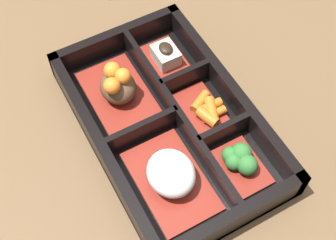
{
  "coord_description": "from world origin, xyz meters",
  "views": [
    {
      "loc": [
        -0.29,
        0.16,
        0.55
      ],
      "look_at": [
        0.0,
        0.0,
        0.03
      ],
      "focal_mm": 50.0,
      "sensor_mm": 36.0,
      "label": 1
    }
  ],
  "objects": [
    {
      "name": "bowl_rice",
      "position": [
        -0.07,
        0.04,
        0.03
      ],
      "size": [
        0.13,
        0.08,
        0.05
      ],
      "color": "maroon",
      "rests_on": "bento_base"
    },
    {
      "name": "bowl_stew",
      "position": [
        0.07,
        0.04,
        0.03
      ],
      "size": [
        0.13,
        0.08,
        0.06
      ],
      "color": "maroon",
      "rests_on": "bento_base"
    },
    {
      "name": "bowl_tofu",
      "position": [
        0.1,
        -0.05,
        0.02
      ],
      "size": [
        0.08,
        0.05,
        0.04
      ],
      "color": "maroon",
      "rests_on": "bento_base"
    },
    {
      "name": "bowl_greens",
      "position": [
        -0.1,
        -0.05,
        0.02
      ],
      "size": [
        0.08,
        0.05,
        0.03
      ],
      "color": "maroon",
      "rests_on": "bento_base"
    },
    {
      "name": "ground_plane",
      "position": [
        0.0,
        0.0,
        0.0
      ],
      "size": [
        3.0,
        3.0,
        0.0
      ],
      "primitive_type": "plane",
      "color": "brown"
    },
    {
      "name": "bowl_carrots",
      "position": [
        -0.01,
        -0.05,
        0.02
      ],
      "size": [
        0.08,
        0.06,
        0.02
      ],
      "color": "maroon",
      "rests_on": "bento_base"
    },
    {
      "name": "bento_rim",
      "position": [
        -0.0,
        -0.0,
        0.02
      ],
      "size": [
        0.33,
        0.21,
        0.05
      ],
      "color": "black",
      "rests_on": "ground_plane"
    },
    {
      "name": "bento_base",
      "position": [
        0.0,
        0.0,
        0.01
      ],
      "size": [
        0.33,
        0.21,
        0.01
      ],
      "color": "black",
      "rests_on": "ground_plane"
    }
  ]
}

